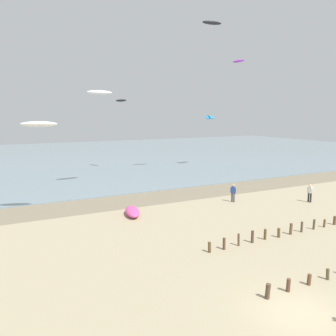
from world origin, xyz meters
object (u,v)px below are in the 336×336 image
at_px(person_by_waterline, 310,193).
at_px(kite_aloft_2, 210,117).
at_px(kite_aloft_1, 39,124).
at_px(kite_aloft_0, 212,23).
at_px(grounded_kite, 132,211).
at_px(person_nearest_camera, 233,192).
at_px(kite_aloft_5, 100,92).
at_px(kite_aloft_4, 239,61).
at_px(kite_aloft_3, 121,100).

xyz_separation_m(person_by_waterline, kite_aloft_2, (4.82, 23.81, 6.82)).
bearing_deg(kite_aloft_1, kite_aloft_0, -136.03).
distance_m(person_by_waterline, grounded_kite, 16.99).
xyz_separation_m(person_nearest_camera, kite_aloft_5, (-8.94, 12.32, 9.71)).
bearing_deg(kite_aloft_4, person_nearest_camera, -49.80).
bearing_deg(kite_aloft_5, kite_aloft_0, -3.51).
relative_size(person_nearest_camera, kite_aloft_0, 0.63).
bearing_deg(kite_aloft_4, kite_aloft_3, -127.30).
bearing_deg(kite_aloft_1, kite_aloft_2, -128.50).
relative_size(person_by_waterline, kite_aloft_5, 0.57).
bearing_deg(kite_aloft_1, kite_aloft_4, -137.62).
xyz_separation_m(kite_aloft_2, kite_aloft_5, (-20.14, -8.01, 2.89)).
bearing_deg(kite_aloft_5, kite_aloft_3, 50.34).
relative_size(person_nearest_camera, kite_aloft_5, 0.57).
height_order(kite_aloft_1, kite_aloft_4, kite_aloft_4).
relative_size(kite_aloft_1, kite_aloft_5, 0.95).
height_order(kite_aloft_1, kite_aloft_5, kite_aloft_5).
bearing_deg(grounded_kite, kite_aloft_4, 138.90).
xyz_separation_m(person_by_waterline, kite_aloft_0, (0.27, 17.12, 19.00)).
distance_m(person_by_waterline, kite_aloft_0, 25.58).
bearing_deg(kite_aloft_3, grounded_kite, -39.25).
relative_size(kite_aloft_3, kite_aloft_5, 0.73).
xyz_separation_m(grounded_kite, kite_aloft_0, (16.82, 13.33, 19.61)).
xyz_separation_m(kite_aloft_1, kite_aloft_5, (7.80, 8.98, 3.11)).
relative_size(grounded_kite, kite_aloft_2, 1.14).
distance_m(kite_aloft_2, kite_aloft_3, 14.19).
distance_m(person_nearest_camera, kite_aloft_4, 24.65).
xyz_separation_m(person_by_waterline, kite_aloft_4, (6.10, 18.73, 14.81)).
height_order(person_by_waterline, grounded_kite, person_by_waterline).
relative_size(grounded_kite, kite_aloft_3, 1.43).
relative_size(kite_aloft_0, kite_aloft_2, 0.99).
height_order(person_nearest_camera, kite_aloft_0, kite_aloft_0).
xyz_separation_m(kite_aloft_0, kite_aloft_2, (4.55, 6.69, -12.18)).
distance_m(kite_aloft_4, kite_aloft_5, 22.21).
distance_m(kite_aloft_1, kite_aloft_5, 12.29).
bearing_deg(kite_aloft_0, kite_aloft_1, 30.48).
bearing_deg(person_by_waterline, kite_aloft_4, 71.97).
xyz_separation_m(kite_aloft_2, kite_aloft_3, (-13.75, 2.51, 2.45)).
relative_size(person_by_waterline, kite_aloft_2, 0.62).
bearing_deg(kite_aloft_2, grounded_kite, -164.33).
height_order(grounded_kite, kite_aloft_3, kite_aloft_3).
height_order(person_nearest_camera, kite_aloft_1, kite_aloft_1).
xyz_separation_m(kite_aloft_1, kite_aloft_4, (29.22, 11.91, 8.21)).
xyz_separation_m(kite_aloft_3, kite_aloft_4, (15.03, -7.58, 5.53)).
distance_m(kite_aloft_1, kite_aloft_4, 32.60).
xyz_separation_m(person_by_waterline, kite_aloft_1, (-23.12, 6.82, 6.60)).
bearing_deg(kite_aloft_4, kite_aloft_1, -78.34).
relative_size(kite_aloft_0, kite_aloft_5, 0.91).
xyz_separation_m(person_nearest_camera, kite_aloft_3, (-2.55, 22.84, 9.27)).
bearing_deg(grounded_kite, person_by_waterline, 92.58).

